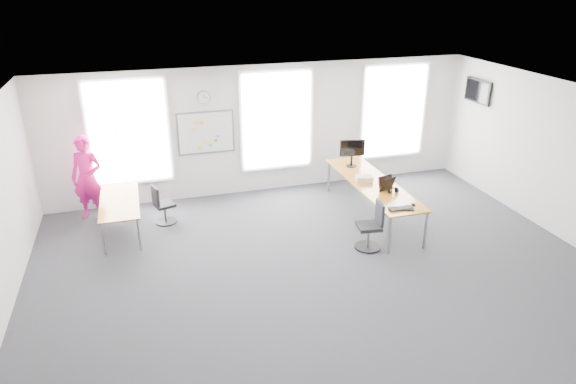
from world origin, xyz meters
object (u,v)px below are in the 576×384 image
object	(u,v)px
person	(87,178)
desk_right	(373,185)
keyboard	(401,209)
monitor	(352,151)
chair_left	(162,207)
chair_right	(372,228)
headphones	(393,191)
desk_left	(120,204)

from	to	relation	value
person	desk_right	bearing A→B (deg)	6.02
keyboard	monitor	world-z (taller)	monitor
person	keyboard	distance (m)	6.43
chair_left	chair_right	bearing A→B (deg)	-137.88
chair_right	monitor	world-z (taller)	monitor
chair_left	desk_right	bearing A→B (deg)	-119.72
chair_left	headphones	distance (m)	4.76
desk_right	chair_right	size ratio (longest dim) A/B	3.46
headphones	keyboard	bearing A→B (deg)	-92.56
chair_right	headphones	xyz separation A→B (m)	(0.73, 0.61, 0.43)
chair_right	monitor	xyz separation A→B (m)	(0.54, 2.27, 0.76)
monitor	chair_left	bearing A→B (deg)	-168.76
desk_left	chair_right	xyz separation A→B (m)	(4.54, -2.04, -0.22)
keyboard	headphones	size ratio (longest dim) A/B	2.35
desk_right	desk_left	world-z (taller)	desk_right
monitor	person	bearing A→B (deg)	-175.78
desk_left	desk_right	bearing A→B (deg)	-8.73
headphones	monitor	xyz separation A→B (m)	(-0.19, 1.66, 0.33)
desk_left	keyboard	xyz separation A→B (m)	(5.06, -2.17, 0.18)
keyboard	desk_left	bearing A→B (deg)	173.80
headphones	monitor	bearing A→B (deg)	109.84
headphones	monitor	world-z (taller)	monitor
keyboard	monitor	bearing A→B (deg)	106.32
desk_right	keyboard	xyz separation A→B (m)	(-0.08, -1.38, 0.06)
person	headphones	size ratio (longest dim) A/B	9.07
chair_left	headphones	size ratio (longest dim) A/B	4.20
chair_right	monitor	bearing A→B (deg)	174.83
person	monitor	bearing A→B (deg)	15.76
chair_right	headphones	size ratio (longest dim) A/B	4.67
chair_right	headphones	bearing A→B (deg)	138.45
chair_right	headphones	world-z (taller)	chair_right
chair_left	keyboard	bearing A→B (deg)	-136.03
desk_right	monitor	size ratio (longest dim) A/B	5.16
chair_right	keyboard	world-z (taller)	chair_right
chair_left	headphones	xyz separation A→B (m)	(4.45, -1.61, 0.48)
desk_right	person	distance (m)	5.98
chair_left	person	size ratio (longest dim) A/B	0.46
headphones	monitor	size ratio (longest dim) A/B	0.32
keyboard	person	bearing A→B (deg)	168.85
chair_left	person	distance (m)	1.68
chair_left	monitor	size ratio (longest dim) A/B	1.34
desk_right	keyboard	distance (m)	1.38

